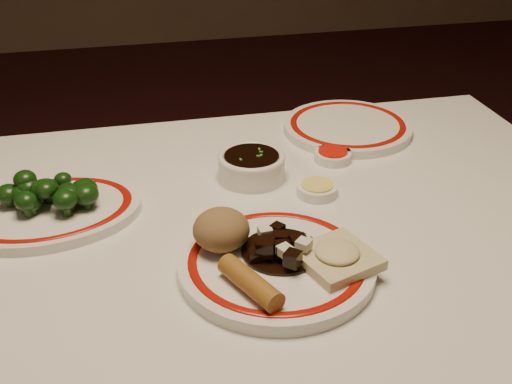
% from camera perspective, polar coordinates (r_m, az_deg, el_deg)
% --- Properties ---
extents(dining_table, '(1.20, 0.90, 0.75)m').
position_cam_1_polar(dining_table, '(0.93, -1.78, -9.66)').
color(dining_table, white).
rests_on(dining_table, ground).
extents(main_plate, '(0.31, 0.31, 0.02)m').
position_cam_1_polar(main_plate, '(0.83, 1.86, -6.41)').
color(main_plate, white).
rests_on(main_plate, dining_table).
extents(rice_mound, '(0.07, 0.07, 0.05)m').
position_cam_1_polar(rice_mound, '(0.83, -3.11, -3.35)').
color(rice_mound, olive).
rests_on(rice_mound, main_plate).
extents(spring_roll, '(0.07, 0.10, 0.03)m').
position_cam_1_polar(spring_roll, '(0.76, -0.51, -8.05)').
color(spring_roll, '#9B6526').
rests_on(spring_roll, main_plate).
extents(fried_wonton, '(0.11, 0.11, 0.03)m').
position_cam_1_polar(fried_wonton, '(0.82, 7.22, -5.70)').
color(fried_wonton, beige).
rests_on(fried_wonton, main_plate).
extents(stirfry_heap, '(0.10, 0.11, 0.03)m').
position_cam_1_polar(stirfry_heap, '(0.82, 2.16, -4.96)').
color(stirfry_heap, black).
rests_on(stirfry_heap, main_plate).
extents(broccoli_plate, '(0.29, 0.26, 0.02)m').
position_cam_1_polar(broccoli_plate, '(0.99, -18.04, -1.65)').
color(broccoli_plate, white).
rests_on(broccoli_plate, dining_table).
extents(broccoli_pile, '(0.15, 0.11, 0.05)m').
position_cam_1_polar(broccoli_pile, '(0.97, -17.91, -0.04)').
color(broccoli_pile, '#23471C').
rests_on(broccoli_pile, broccoli_plate).
extents(soy_bowl, '(0.11, 0.11, 0.04)m').
position_cam_1_polar(soy_bowl, '(1.04, -0.40, 2.24)').
color(soy_bowl, white).
rests_on(soy_bowl, dining_table).
extents(sweet_sour_dish, '(0.06, 0.06, 0.02)m').
position_cam_1_polar(sweet_sour_dish, '(1.11, 6.83, 3.22)').
color(sweet_sour_dish, white).
rests_on(sweet_sour_dish, dining_table).
extents(mustard_dish, '(0.06, 0.06, 0.02)m').
position_cam_1_polar(mustard_dish, '(1.00, 5.44, 0.23)').
color(mustard_dish, white).
rests_on(mustard_dish, dining_table).
extents(far_plate, '(0.24, 0.24, 0.02)m').
position_cam_1_polar(far_plate, '(1.22, 8.13, 5.76)').
color(far_plate, white).
rests_on(far_plate, dining_table).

